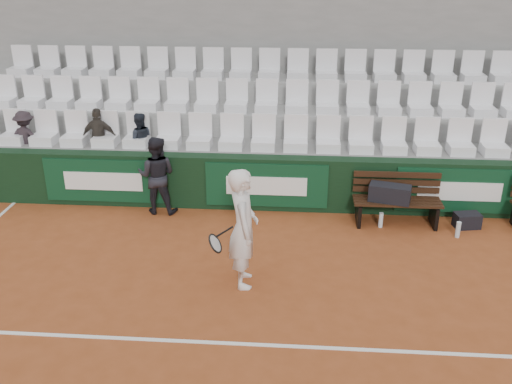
% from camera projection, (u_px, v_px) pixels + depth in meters
% --- Properties ---
extents(ground, '(80.00, 80.00, 0.00)m').
position_uv_depth(ground, '(265.00, 345.00, 6.95)').
color(ground, '#974722').
rests_on(ground, ground).
extents(court_baseline, '(18.00, 0.06, 0.01)m').
position_uv_depth(court_baseline, '(265.00, 345.00, 6.95)').
color(court_baseline, white).
rests_on(court_baseline, ground).
extents(back_barrier, '(18.00, 0.34, 1.00)m').
position_uv_depth(back_barrier, '(282.00, 183.00, 10.40)').
color(back_barrier, black).
rests_on(back_barrier, ground).
extents(grandstand_tier_front, '(18.00, 0.95, 1.00)m').
position_uv_depth(grandstand_tier_front, '(279.00, 171.00, 10.99)').
color(grandstand_tier_front, gray).
rests_on(grandstand_tier_front, ground).
extents(grandstand_tier_mid, '(18.00, 0.95, 1.45)m').
position_uv_depth(grandstand_tier_mid, '(281.00, 144.00, 11.77)').
color(grandstand_tier_mid, '#959592').
rests_on(grandstand_tier_mid, ground).
extents(grandstand_tier_back, '(18.00, 0.95, 1.90)m').
position_uv_depth(grandstand_tier_back, '(283.00, 121.00, 12.55)').
color(grandstand_tier_back, gray).
rests_on(grandstand_tier_back, ground).
extents(grandstand_rear_wall, '(18.00, 0.30, 4.40)m').
position_uv_depth(grandstand_rear_wall, '(285.00, 59.00, 12.63)').
color(grandstand_rear_wall, gray).
rests_on(grandstand_rear_wall, ground).
extents(seat_row_front, '(11.90, 0.44, 0.63)m').
position_uv_depth(seat_row_front, '(280.00, 133.00, 10.51)').
color(seat_row_front, white).
rests_on(seat_row_front, grandstand_tier_front).
extents(seat_row_mid, '(11.90, 0.44, 0.63)m').
position_uv_depth(seat_row_mid, '(282.00, 97.00, 11.20)').
color(seat_row_mid, white).
rests_on(seat_row_mid, grandstand_tier_mid).
extents(seat_row_back, '(11.90, 0.44, 0.63)m').
position_uv_depth(seat_row_back, '(284.00, 65.00, 11.89)').
color(seat_row_back, silver).
rests_on(seat_row_back, grandstand_tier_back).
extents(bench_left, '(1.50, 0.56, 0.45)m').
position_uv_depth(bench_left, '(396.00, 212.00, 9.92)').
color(bench_left, '#311B0E').
rests_on(bench_left, ground).
extents(sports_bag_left, '(0.75, 0.47, 0.30)m').
position_uv_depth(sports_bag_left, '(390.00, 193.00, 9.74)').
color(sports_bag_left, black).
rests_on(sports_bag_left, bench_left).
extents(sports_bag_ground, '(0.47, 0.34, 0.26)m').
position_uv_depth(sports_bag_ground, '(467.00, 220.00, 9.83)').
color(sports_bag_ground, black).
rests_on(sports_bag_ground, ground).
extents(water_bottle_near, '(0.08, 0.08, 0.27)m').
position_uv_depth(water_bottle_near, '(381.00, 220.00, 9.84)').
color(water_bottle_near, silver).
rests_on(water_bottle_near, ground).
extents(water_bottle_far, '(0.08, 0.08, 0.28)m').
position_uv_depth(water_bottle_far, '(458.00, 230.00, 9.49)').
color(water_bottle_far, silver).
rests_on(water_bottle_far, ground).
extents(tennis_player, '(0.75, 0.69, 1.76)m').
position_uv_depth(tennis_player, '(243.00, 228.00, 7.91)').
color(tennis_player, white).
rests_on(tennis_player, ground).
extents(ball_kid, '(0.71, 0.56, 1.43)m').
position_uv_depth(ball_kid, '(157.00, 175.00, 10.19)').
color(ball_kid, black).
rests_on(ball_kid, ground).
extents(spectator_a, '(0.74, 0.50, 1.07)m').
position_uv_depth(spectator_a, '(23.00, 115.00, 10.80)').
color(spectator_a, black).
rests_on(spectator_a, grandstand_tier_front).
extents(spectator_b, '(0.69, 0.33, 1.15)m').
position_uv_depth(spectator_b, '(97.00, 115.00, 10.68)').
color(spectator_b, '#34302A').
rests_on(spectator_b, grandstand_tier_front).
extents(spectator_c, '(0.61, 0.53, 1.08)m').
position_uv_depth(spectator_c, '(138.00, 118.00, 10.64)').
color(spectator_c, '#1D222C').
rests_on(spectator_c, grandstand_tier_front).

